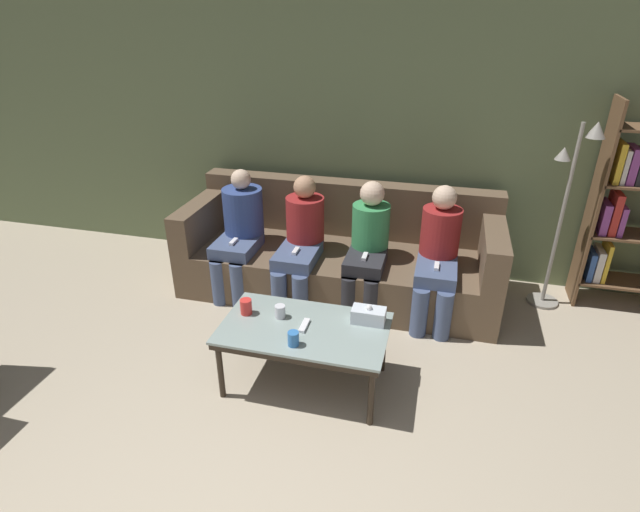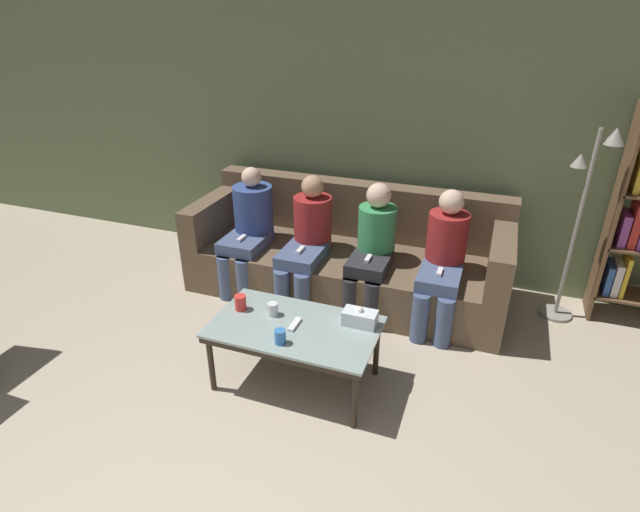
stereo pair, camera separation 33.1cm
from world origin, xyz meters
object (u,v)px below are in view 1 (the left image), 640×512
Objects in this scene: cup_near_left at (280,311)px; cup_near_right at (246,307)px; couch at (340,256)px; seated_person_left_end at (240,228)px; coffee_table at (304,332)px; seated_person_mid_left at (301,238)px; seated_person_mid_right at (368,244)px; seated_person_right_end at (438,252)px; bookshelf at (635,210)px; standing_lamp at (568,199)px; cup_far_center at (293,339)px; game_remote at (304,326)px; tissue_box at (369,315)px.

cup_near_right is (-0.24, -0.01, 0.01)m from cup_near_left.
seated_person_left_end is at bearing -165.81° from couch.
couch is 2.52× the size of coffee_table.
couch is 0.45m from seated_person_mid_left.
seated_person_mid_right is 0.99× the size of seated_person_right_end.
cup_near_right is at bearing -149.12° from bookshelf.
seated_person_mid_right is at bearing -38.75° from couch.
couch is 2.55× the size of seated_person_mid_right.
coffee_table is 0.22m from cup_near_left.
standing_lamp reaches higher than seated_person_mid_right.
cup_near_right is at bearing 172.63° from coffee_table.
seated_person_left_end reaches higher than cup_near_left.
cup_far_center is 1.54m from seated_person_right_end.
cup_far_center is 0.05× the size of bookshelf.
couch is at bearing 84.34° from cup_near_left.
seated_person_mid_right reaches higher than cup_near_left.
seated_person_left_end is at bearing 177.16° from seated_person_mid_left.
coffee_table is 2.86m from bookshelf.
game_remote is 1.16m from seated_person_mid_left.
seated_person_mid_right is (1.13, -0.01, -0.01)m from seated_person_left_end.
couch is 1.30m from cup_near_left.
bookshelf is (2.47, 1.60, 0.36)m from cup_near_left.
cup_near_left is 0.24m from cup_near_right.
standing_lamp is 1.44× the size of seated_person_left_end.
seated_person_left_end and seated_person_right_end have the same top height.
seated_person_mid_right is at bearing 78.71° from game_remote.
cup_far_center is (0.18, -0.27, 0.00)m from cup_near_left.
seated_person_mid_right reaches higher than cup_far_center.
cup_near_right is at bearing -94.31° from seated_person_mid_left.
couch is 18.17× the size of game_remote.
game_remote is 0.14× the size of seated_person_mid_right.
seated_person_mid_left is (-0.34, 1.10, 0.15)m from coffee_table.
cup_far_center is at bearing -88.18° from couch.
seated_person_right_end is at bearing -15.66° from couch.
seated_person_mid_right reaches higher than couch.
cup_far_center is 2.98m from bookshelf.
bookshelf is 1.59× the size of seated_person_left_end.
couch is 12.39× the size of tissue_box.
coffee_table is 12.15× the size of cup_near_left.
standing_lamp is 1.62m from seated_person_mid_right.
cup_far_center is 0.06× the size of standing_lamp.
game_remote is 1.37m from seated_person_right_end.
tissue_box is 0.13× the size of bookshelf.
seated_person_mid_right is (0.65, 1.07, 0.05)m from cup_near_right.
seated_person_left_end is at bearing 179.36° from seated_person_mid_right.
seated_person_mid_left is at bearing -2.84° from seated_person_left_end.
standing_lamp is at bearing 41.35° from game_remote.
tissue_box is (0.58, 0.09, 0.01)m from cup_near_left.
couch is at bearing -174.22° from standing_lamp.
tissue_box is 2.44m from bookshelf.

